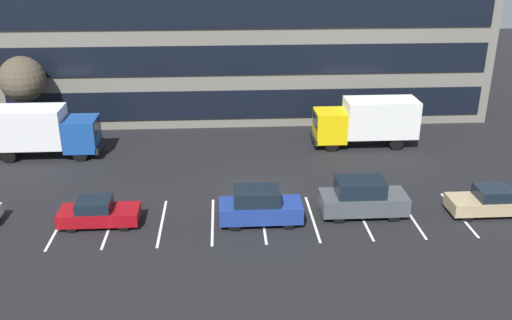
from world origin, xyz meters
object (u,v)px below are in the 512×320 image
Objects in this scene: sedan_tan at (489,202)px; bare_tree at (22,79)px; box_truck_yellow at (367,120)px; suv_navy at (259,206)px; sedan_maroon at (98,213)px; box_truck_blue at (40,129)px; suv_charcoal at (362,198)px.

bare_tree is at bearing 154.31° from sedan_tan.
box_truck_yellow is at bearing 110.80° from sedan_tan.
suv_navy is 22.58m from bare_tree.
sedan_maroon is at bearing 178.17° from suv_navy.
box_truck_yellow is 20.91m from sedan_maroon.
bare_tree reaches higher than sedan_tan.
suv_navy is (14.75, -10.77, -1.04)m from box_truck_blue.
sedan_tan is at bearing -69.20° from box_truck_yellow.
sedan_maroon is 21.84m from sedan_tan.
suv_navy is at bearing -178.77° from sedan_tan.
sedan_maroon is 0.67× the size of bare_tree.
box_truck_blue is 29.74m from sedan_tan.
box_truck_yellow is 14.55m from suv_navy.
box_truck_yellow is at bearing 75.08° from suv_charcoal.
sedan_tan is (13.05, 0.28, -0.23)m from suv_navy.
sedan_tan is at bearing 1.23° from suv_navy.
bare_tree is (-2.04, 3.87, 2.65)m from box_truck_blue.
sedan_tan is at bearing -25.69° from bare_tree.
sedan_tan is 0.70× the size of bare_tree.
box_truck_blue is at bearing -62.18° from bare_tree.
box_truck_blue is (-23.51, -0.81, 0.04)m from box_truck_yellow.
bare_tree is (-22.62, 14.06, 3.63)m from suv_charcoal.
box_truck_blue is at bearing 153.65° from suv_charcoal.
box_truck_yellow is 1.77× the size of sedan_maroon.
box_truck_blue is 12.13m from sedan_maroon.
suv_navy reaches higher than sedan_tan.
suv_charcoal is (-7.22, 0.29, 0.30)m from sedan_tan.
suv_navy reaches higher than sedan_maroon.
suv_charcoal is (20.58, -10.20, -0.98)m from box_truck_blue.
bare_tree reaches higher than suv_navy.
box_truck_blue reaches higher than suv_charcoal.
box_truck_blue is 1.81× the size of sedan_maroon.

